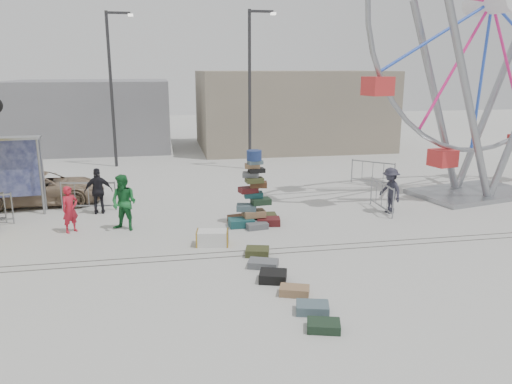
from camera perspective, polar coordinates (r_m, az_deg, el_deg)
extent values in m
plane|color=#9E9E99|center=(13.64, -3.65, -8.38)|extent=(90.00, 90.00, 0.00)
cube|color=#47443F|center=(14.19, -3.95, -7.46)|extent=(40.00, 0.04, 0.01)
cube|color=#47443F|center=(14.56, -4.14, -6.89)|extent=(40.00, 0.04, 0.01)
cube|color=gray|center=(33.73, 3.97, 9.39)|extent=(12.00, 8.00, 5.00)
cube|color=gray|center=(34.95, -18.27, 8.40)|extent=(10.00, 8.00, 4.40)
cylinder|color=#2D2D30|center=(25.95, -0.73, 11.37)|extent=(0.16, 0.16, 8.00)
cube|color=#2D2D30|center=(26.17, 0.62, 19.95)|extent=(1.20, 0.15, 0.12)
cube|color=silver|center=(26.29, 1.98, 19.69)|extent=(0.25, 0.25, 0.12)
cylinder|color=#2D2D30|center=(27.67, -16.20, 11.00)|extent=(0.16, 0.16, 8.00)
cube|color=#2D2D30|center=(27.73, -15.47, 19.14)|extent=(1.20, 0.15, 0.12)
cube|color=silver|center=(27.68, -14.15, 19.01)|extent=(0.25, 0.25, 0.12)
cube|color=#1C5054|center=(16.80, -1.69, -3.51)|extent=(0.85, 0.60, 0.27)
cube|color=#541618|center=(16.96, 1.44, -3.38)|extent=(0.85, 0.65, 0.25)
cube|color=#4E2D19|center=(17.30, -1.94, -3.07)|extent=(0.81, 0.63, 0.23)
cube|color=#3E4321|center=(17.44, 1.10, -2.88)|extent=(0.79, 0.58, 0.25)
cube|color=slate|center=(16.59, 0.07, -3.85)|extent=(0.77, 0.57, 0.21)
cube|color=black|center=(17.56, -0.53, -2.79)|extent=(0.73, 0.54, 0.23)
cube|color=#9A724E|center=(16.95, -0.21, -2.47)|extent=(0.76, 0.55, 0.23)
cube|color=slate|center=(16.87, -1.10, -1.77)|extent=(0.74, 0.58, 0.21)
cube|color=#1C3220|center=(16.85, 0.56, -1.06)|extent=(0.69, 0.50, 0.21)
cube|color=#1C5054|center=(16.93, -0.30, -0.30)|extent=(0.65, 0.45, 0.19)
cube|color=#541618|center=(16.80, -0.90, 0.24)|extent=(0.68, 0.54, 0.19)
cube|color=#4E2D19|center=(16.77, 0.28, 0.87)|extent=(0.63, 0.48, 0.19)
cube|color=#3E4321|center=(16.60, -0.18, 1.36)|extent=(0.62, 0.45, 0.17)
cube|color=slate|center=(16.68, -0.61, 2.00)|extent=(0.61, 0.48, 0.17)
cube|color=black|center=(16.60, 0.07, 2.49)|extent=(0.56, 0.42, 0.15)
cube|color=#9A724E|center=(16.60, -0.42, 3.00)|extent=(0.53, 0.38, 0.15)
cube|color=slate|center=(16.51, -0.09, 3.42)|extent=(0.52, 0.38, 0.12)
cylinder|color=navy|center=(16.49, -0.22, 4.21)|extent=(0.50, 0.50, 0.33)
cube|color=gray|center=(22.77, 23.41, -0.10)|extent=(5.30, 3.86, 0.19)
cylinder|color=gray|center=(20.53, 23.20, 9.09)|extent=(3.31, 1.02, 7.76)
cylinder|color=gray|center=(21.75, 19.89, 9.60)|extent=(3.31, 1.02, 7.76)
cylinder|color=gray|center=(23.94, 25.33, 9.43)|extent=(3.31, 1.02, 7.76)
cylinder|color=white|center=(22.33, 25.38, 19.07)|extent=(1.40, 2.26, 0.96)
torus|color=gray|center=(22.33, 25.38, 19.07)|extent=(11.43, 2.77, 11.67)
cube|color=red|center=(22.50, 23.74, 3.21)|extent=(1.03, 1.03, 0.67)
cylinder|color=gray|center=(19.76, -23.28, 1.77)|extent=(0.09, 0.09, 2.78)
cube|color=navy|center=(19.85, -26.01, 2.36)|extent=(1.76, 0.18, 2.04)
cube|color=silver|center=(15.11, -5.00, -5.25)|extent=(1.03, 0.69, 0.44)
cube|color=#3E4321|center=(14.28, 0.15, -6.84)|extent=(0.77, 0.68, 0.22)
cube|color=slate|center=(13.48, 0.82, -8.20)|extent=(0.90, 0.73, 0.19)
cube|color=black|center=(12.65, 1.96, -9.62)|extent=(0.81, 0.75, 0.25)
cube|color=#9A724E|center=(11.97, 4.41, -11.18)|extent=(0.79, 0.63, 0.20)
cube|color=slate|center=(11.22, 6.47, -13.02)|extent=(0.81, 0.66, 0.21)
cube|color=#1C3220|center=(10.58, 7.74, -14.91)|extent=(0.78, 0.64, 0.19)
imported|color=#B61A2B|center=(17.14, -20.49, -1.87)|extent=(0.66, 0.64, 1.53)
imported|color=#19652D|center=(16.78, -14.86, -1.19)|extent=(1.13, 1.05, 1.85)
imported|color=black|center=(18.97, -17.56, 0.10)|extent=(1.02, 0.49, 1.69)
imported|color=#252431|center=(18.82, 15.09, 0.17)|extent=(0.83, 1.19, 1.69)
imported|color=#8B735A|center=(21.14, -23.11, 0.40)|extent=(4.57, 2.19, 1.26)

